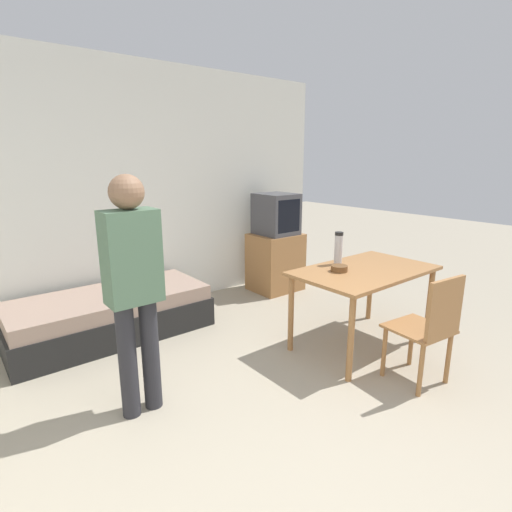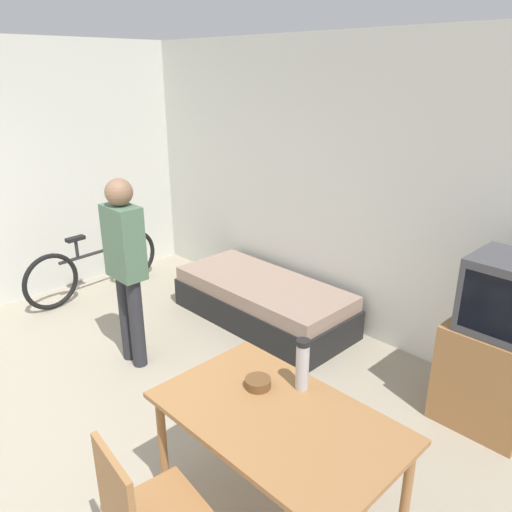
{
  "view_description": "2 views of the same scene",
  "coord_description": "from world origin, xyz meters",
  "px_view_note": "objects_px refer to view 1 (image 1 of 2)",
  "views": [
    {
      "loc": [
        -1.37,
        -0.99,
        1.71
      ],
      "look_at": [
        0.73,
        1.62,
        0.87
      ],
      "focal_mm": 28.0,
      "sensor_mm": 36.0,
      "label": 1
    },
    {
      "loc": [
        2.96,
        -0.48,
        2.41
      ],
      "look_at": [
        0.47,
        1.96,
        1.08
      ],
      "focal_mm": 35.0,
      "sensor_mm": 36.0,
      "label": 2
    }
  ],
  "objects_px": {
    "wooden_chair": "(430,325)",
    "dining_table": "(364,278)",
    "person_standing": "(133,282)",
    "mate_bowl": "(339,268)",
    "tv": "(276,247)",
    "daybed": "(111,315)",
    "thermos_flask": "(339,247)"
  },
  "relations": [
    {
      "from": "tv",
      "to": "wooden_chair",
      "type": "distance_m",
      "value": 2.51
    },
    {
      "from": "person_standing",
      "to": "tv",
      "type": "bearing_deg",
      "value": 29.4
    },
    {
      "from": "tv",
      "to": "dining_table",
      "type": "relative_size",
      "value": 0.98
    },
    {
      "from": "person_standing",
      "to": "daybed",
      "type": "bearing_deg",
      "value": 78.95
    },
    {
      "from": "wooden_chair",
      "to": "dining_table",
      "type": "bearing_deg",
      "value": 76.59
    },
    {
      "from": "tv",
      "to": "person_standing",
      "type": "xyz_separation_m",
      "value": [
        -2.44,
        -1.38,
        0.36
      ]
    },
    {
      "from": "person_standing",
      "to": "mate_bowl",
      "type": "xyz_separation_m",
      "value": [
        1.76,
        -0.23,
        -0.17
      ]
    },
    {
      "from": "tv",
      "to": "mate_bowl",
      "type": "relative_size",
      "value": 8.66
    },
    {
      "from": "thermos_flask",
      "to": "mate_bowl",
      "type": "xyz_separation_m",
      "value": [
        -0.18,
        -0.17,
        -0.14
      ]
    },
    {
      "from": "wooden_chair",
      "to": "thermos_flask",
      "type": "xyz_separation_m",
      "value": [
        0.11,
        0.99,
        0.41
      ]
    },
    {
      "from": "tv",
      "to": "daybed",
      "type": "bearing_deg",
      "value": -178.65
    },
    {
      "from": "daybed",
      "to": "tv",
      "type": "relative_size",
      "value": 1.47
    },
    {
      "from": "mate_bowl",
      "to": "dining_table",
      "type": "bearing_deg",
      "value": -21.75
    },
    {
      "from": "mate_bowl",
      "to": "person_standing",
      "type": "bearing_deg",
      "value": 172.48
    },
    {
      "from": "daybed",
      "to": "person_standing",
      "type": "bearing_deg",
      "value": -101.05
    },
    {
      "from": "dining_table",
      "to": "mate_bowl",
      "type": "height_order",
      "value": "mate_bowl"
    },
    {
      "from": "person_standing",
      "to": "thermos_flask",
      "type": "bearing_deg",
      "value": -1.98
    },
    {
      "from": "person_standing",
      "to": "dining_table",
      "type": "bearing_deg",
      "value": -9.31
    },
    {
      "from": "tv",
      "to": "dining_table",
      "type": "distance_m",
      "value": 1.76
    },
    {
      "from": "person_standing",
      "to": "thermos_flask",
      "type": "relative_size",
      "value": 5.29
    },
    {
      "from": "tv",
      "to": "mate_bowl",
      "type": "xyz_separation_m",
      "value": [
        -0.69,
        -1.61,
        0.19
      ]
    },
    {
      "from": "dining_table",
      "to": "thermos_flask",
      "type": "bearing_deg",
      "value": 103.21
    },
    {
      "from": "tv",
      "to": "thermos_flask",
      "type": "xyz_separation_m",
      "value": [
        -0.51,
        -1.44,
        0.32
      ]
    },
    {
      "from": "thermos_flask",
      "to": "daybed",
      "type": "bearing_deg",
      "value": 140.3
    },
    {
      "from": "thermos_flask",
      "to": "mate_bowl",
      "type": "distance_m",
      "value": 0.28
    },
    {
      "from": "thermos_flask",
      "to": "dining_table",
      "type": "bearing_deg",
      "value": -76.79
    },
    {
      "from": "tv",
      "to": "thermos_flask",
      "type": "relative_size",
      "value": 4.14
    },
    {
      "from": "daybed",
      "to": "wooden_chair",
      "type": "xyz_separation_m",
      "value": [
        1.56,
        -2.38,
        0.28
      ]
    },
    {
      "from": "daybed",
      "to": "thermos_flask",
      "type": "distance_m",
      "value": 2.28
    },
    {
      "from": "tv",
      "to": "wooden_chair",
      "type": "relative_size",
      "value": 1.43
    },
    {
      "from": "tv",
      "to": "mate_bowl",
      "type": "height_order",
      "value": "tv"
    },
    {
      "from": "tv",
      "to": "thermos_flask",
      "type": "distance_m",
      "value": 1.56
    }
  ]
}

